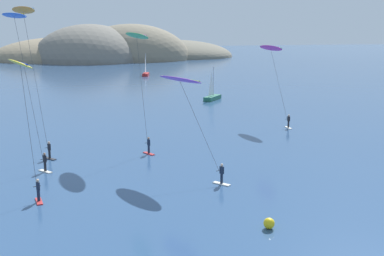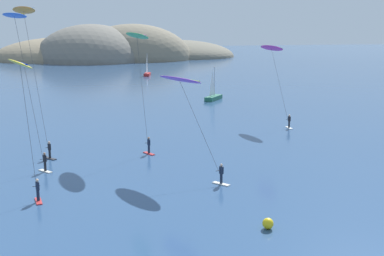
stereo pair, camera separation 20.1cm
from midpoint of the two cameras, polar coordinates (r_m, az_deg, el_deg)
The scene contains 10 objects.
headland_island at distance 195.70m, azimuth -9.36°, elevation 8.09°, with size 99.10×68.90×27.34m.
sailboat_near at distance 83.37m, azimuth 2.72°, elevation 3.81°, with size 4.51×5.21×5.70m.
sailboat_far at distance 125.96m, azimuth -5.27°, elevation 6.49°, with size 2.57×5.95×5.70m.
kitesurfer_blue at distance 45.73m, azimuth -19.90°, elevation 10.93°, with size 4.28×7.07×13.59m.
kitesurfer_green at distance 48.73m, azimuth -6.33°, elevation 9.93°, with size 2.56×6.47×11.86m.
kitesurfer_orange at distance 50.13m, azimuth -19.00°, elevation 11.75°, with size 4.11×7.89×14.31m.
kitesurfer_magenta at distance 63.07m, azimuth 9.68°, elevation 8.53°, with size 2.04×7.66×10.10m.
kitesurfer_purple at distance 41.04m, azimuth -1.03°, elevation 5.04°, with size 4.64×8.84×8.25m.
kitesurfer_yellow at distance 37.34m, azimuth -19.42°, elevation 6.02°, with size 2.75×6.12×10.07m.
marker_buoy at distance 30.74m, azimuth 9.18°, elevation -11.11°, with size 0.70×0.70×0.70m, color yellow.
Camera 2 is at (-18.02, -18.35, 12.25)m, focal length 45.00 mm.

